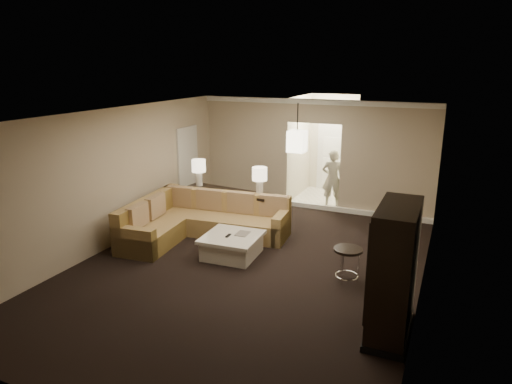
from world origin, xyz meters
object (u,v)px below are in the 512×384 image
at_px(drink_table, 348,258).
at_px(person, 333,176).
at_px(sectional_sofa, 199,221).
at_px(coffee_table, 232,245).
at_px(armoire, 393,274).
at_px(console_table, 229,204).

distance_m(drink_table, person, 4.32).
relative_size(sectional_sofa, drink_table, 5.04).
relative_size(sectional_sofa, coffee_table, 2.77).
height_order(sectional_sofa, armoire, armoire).
relative_size(coffee_table, drink_table, 1.82).
bearing_deg(armoire, drink_table, 124.75).
bearing_deg(drink_table, console_table, 150.85).
bearing_deg(drink_table, sectional_sofa, 166.71).
bearing_deg(sectional_sofa, person, 52.11).
distance_m(console_table, person, 2.97).
bearing_deg(drink_table, armoire, -55.25).
bearing_deg(sectional_sofa, drink_table, -18.80).
bearing_deg(drink_table, person, 108.31).
bearing_deg(coffee_table, drink_table, -4.33).
bearing_deg(person, coffee_table, 65.22).
height_order(sectional_sofa, coffee_table, sectional_sofa).
relative_size(console_table, armoire, 1.17).
distance_m(sectional_sofa, coffee_table, 1.30).
height_order(armoire, drink_table, armoire).
height_order(coffee_table, drink_table, drink_table).
relative_size(armoire, person, 1.11).
xyz_separation_m(sectional_sofa, armoire, (4.32, -2.09, 0.53)).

